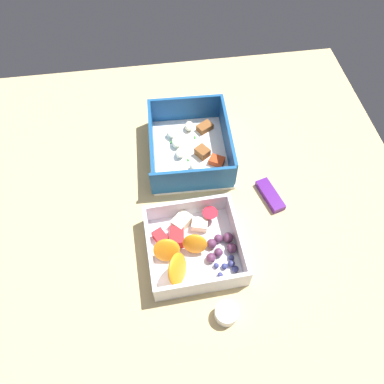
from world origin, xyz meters
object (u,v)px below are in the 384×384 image
fruit_bowl (192,246)px  pasta_container (190,147)px  candy_bar (270,195)px  paper_cup_liner (226,313)px

fruit_bowl → pasta_container: bearing=173.0°
pasta_container → candy_bar: pasta_container is taller
pasta_container → fruit_bowl: bearing=-4.8°
pasta_container → paper_cup_liner: 32.34cm
candy_bar → paper_cup_liner: (20.00, -12.06, 0.49)cm
pasta_container → paper_cup_liner: pasta_container is taller
candy_bar → paper_cup_liner: paper_cup_liner is taller
fruit_bowl → paper_cup_liner: (11.34, 3.53, -0.69)cm
pasta_container → candy_bar: bearing=48.8°
pasta_container → candy_bar: (12.32, 13.02, -1.43)cm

